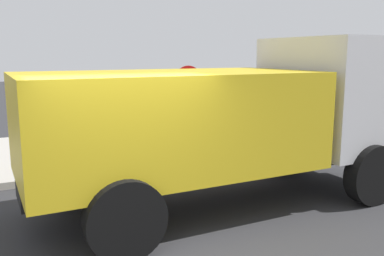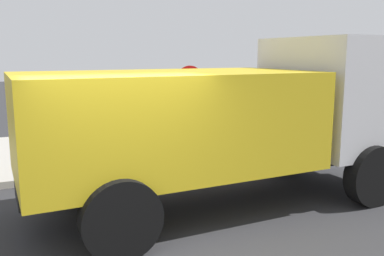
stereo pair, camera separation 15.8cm
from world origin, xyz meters
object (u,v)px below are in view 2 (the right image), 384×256
object	(u,v)px
stop_sign	(190,93)
dump_truck_yellow	(235,115)
fire_hydrant	(95,140)
loose_tire	(107,136)

from	to	relation	value
stop_sign	dump_truck_yellow	world-z (taller)	dump_truck_yellow
stop_sign	dump_truck_yellow	xyz separation A→B (m)	(-0.46, -3.06, -0.10)
fire_hydrant	loose_tire	size ratio (longest dim) A/B	0.79
fire_hydrant	loose_tire	distance (m)	0.29
fire_hydrant	dump_truck_yellow	bearing A→B (deg)	-63.57
fire_hydrant	dump_truck_yellow	size ratio (longest dim) A/B	0.12
stop_sign	loose_tire	bearing A→B (deg)	167.84
loose_tire	stop_sign	size ratio (longest dim) A/B	0.49
fire_hydrant	stop_sign	bearing A→B (deg)	-13.92
stop_sign	dump_truck_yellow	bearing A→B (deg)	-98.56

